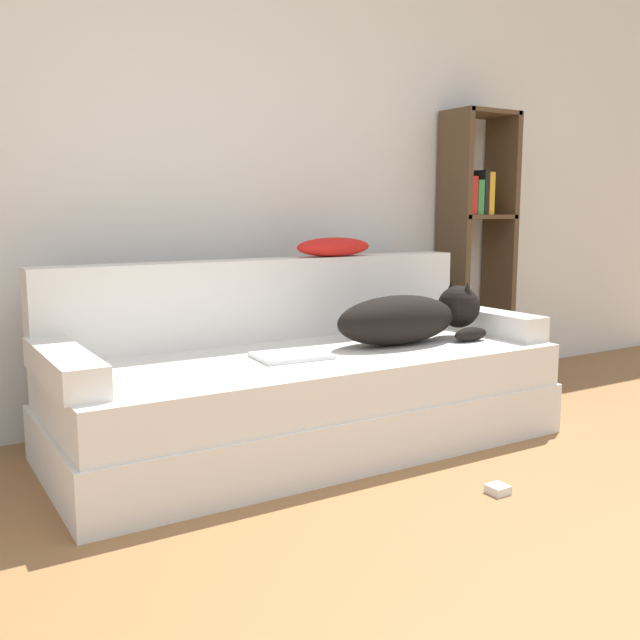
% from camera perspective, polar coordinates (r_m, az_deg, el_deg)
% --- Properties ---
extents(wall_back, '(7.23, 0.06, 2.70)m').
position_cam_1_polar(wall_back, '(3.53, -8.84, 14.42)').
color(wall_back, silver).
rests_on(wall_back, ground_plane).
extents(couch, '(2.13, 0.89, 0.41)m').
position_cam_1_polar(couch, '(3.04, -0.95, -6.40)').
color(couch, silver).
rests_on(couch, ground_plane).
extents(couch_backrest, '(2.09, 0.15, 0.37)m').
position_cam_1_polar(couch_backrest, '(3.29, -4.29, 1.68)').
color(couch_backrest, silver).
rests_on(couch_backrest, couch).
extents(couch_arm_left, '(0.15, 0.70, 0.11)m').
position_cam_1_polar(couch_arm_left, '(2.63, -19.84, -3.48)').
color(couch_arm_left, silver).
rests_on(couch_arm_left, couch).
extents(couch_arm_right, '(0.15, 0.70, 0.11)m').
position_cam_1_polar(couch_arm_right, '(3.58, 12.86, -0.05)').
color(couch_arm_right, silver).
rests_on(couch_arm_right, couch).
extents(dog, '(0.77, 0.28, 0.26)m').
position_cam_1_polar(dog, '(3.22, 7.29, 0.22)').
color(dog, black).
rests_on(dog, couch).
extents(laptop, '(0.31, 0.24, 0.02)m').
position_cam_1_polar(laptop, '(2.89, -2.30, -2.86)').
color(laptop, silver).
rests_on(laptop, couch).
extents(throw_pillow, '(0.40, 0.17, 0.09)m').
position_cam_1_polar(throw_pillow, '(3.44, 1.09, 5.86)').
color(throw_pillow, red).
rests_on(throw_pillow, couch_backrest).
extents(bookshelf, '(0.40, 0.26, 1.55)m').
position_cam_1_polar(bookshelf, '(4.23, 12.39, 6.99)').
color(bookshelf, '#4C3823').
rests_on(bookshelf, ground_plane).
extents(power_adapter, '(0.07, 0.07, 0.03)m').
position_cam_1_polar(power_adapter, '(2.67, 14.05, -13.01)').
color(power_adapter, silver).
rests_on(power_adapter, ground_plane).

